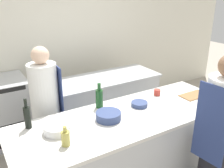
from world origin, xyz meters
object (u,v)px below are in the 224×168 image
object	(u,v)px
bowl_prep_small	(108,116)
chef_at_stove	(46,112)
bottle_olive_oil	(65,138)
bowl_ceramic_blue	(57,129)
cup	(157,92)
bottle_vinegar	(27,117)
bowl_mixing_large	(139,104)
bottle_wine	(99,98)
chef_at_prep_near	(218,135)

from	to	relation	value
bowl_prep_small	chef_at_stove	bearing A→B (deg)	122.68
chef_at_stove	bottle_olive_oil	distance (m)	0.93
bowl_ceramic_blue	bottle_olive_oil	bearing A→B (deg)	-91.94
chef_at_stove	cup	size ratio (longest dim) A/B	19.59
cup	bottle_vinegar	bearing A→B (deg)	178.26
bowl_mixing_large	bowl_ceramic_blue	size ratio (longest dim) A/B	0.74
bottle_olive_oil	cup	distance (m)	1.48
bottle_wine	bowl_prep_small	world-z (taller)	bottle_wine
bowl_mixing_large	bowl_ceramic_blue	bearing A→B (deg)	-177.63
chef_at_stove	bottle_vinegar	xyz separation A→B (m)	(-0.31, -0.44, 0.23)
bottle_wine	chef_at_prep_near	bearing A→B (deg)	-52.27
bottle_vinegar	bottle_wine	distance (m)	0.82
bottle_vinegar	bowl_prep_small	distance (m)	0.82
chef_at_prep_near	cup	bearing A→B (deg)	-6.77
bottle_wine	cup	distance (m)	0.82
chef_at_stove	bottle_olive_oil	world-z (taller)	chef_at_stove
bottle_wine	bowl_mixing_large	xyz separation A→B (m)	(0.42, -0.22, -0.09)
bottle_vinegar	bowl_mixing_large	bearing A→B (deg)	-8.54
chef_at_stove	bottle_vinegar	size ratio (longest dim) A/B	5.16
chef_at_prep_near	bottle_olive_oil	size ratio (longest dim) A/B	8.87
bottle_olive_oil	bowl_prep_small	bearing A→B (deg)	19.82
bottle_vinegar	bowl_ceramic_blue	xyz separation A→B (m)	(0.22, -0.23, -0.09)
chef_at_stove	bottle_wine	bearing A→B (deg)	53.87
chef_at_stove	bowl_ceramic_blue	bearing A→B (deg)	-5.48
bottle_vinegar	cup	bearing A→B (deg)	-1.74
bottle_olive_oil	chef_at_prep_near	bearing A→B (deg)	-20.50
bottle_vinegar	cup	xyz separation A→B (m)	(1.63, -0.05, -0.09)
chef_at_stove	bowl_mixing_large	world-z (taller)	chef_at_stove
chef_at_stove	bottle_wine	distance (m)	0.69
bottle_vinegar	cup	distance (m)	1.63
chef_at_prep_near	bottle_vinegar	size ratio (longest dim) A/B	5.34
bottle_wine	bowl_mixing_large	size ratio (longest dim) A/B	1.55
bottle_olive_oil	bowl_prep_small	size ratio (longest dim) A/B	0.71
cup	chef_at_stove	bearing A→B (deg)	159.69
bottle_olive_oil	cup	bearing A→B (deg)	16.59
bottle_vinegar	bowl_mixing_large	distance (m)	1.26
chef_at_prep_near	bowl_mixing_large	xyz separation A→B (m)	(-0.38, 0.81, 0.10)
chef_at_prep_near	bowl_mixing_large	size ratio (longest dim) A/B	8.71
chef_at_prep_near	chef_at_stove	bearing A→B (deg)	36.13
bowl_ceramic_blue	bowl_prep_small	bearing A→B (deg)	-4.56
bottle_olive_oil	bottle_vinegar	xyz separation A→B (m)	(-0.21, 0.47, 0.05)
bottle_olive_oil	bowl_mixing_large	size ratio (longest dim) A/B	0.98
bowl_mixing_large	cup	world-z (taller)	cup
bowl_mixing_large	bowl_ceramic_blue	distance (m)	1.02
bowl_prep_small	cup	size ratio (longest dim) A/B	3.23
bowl_ceramic_blue	chef_at_stove	bearing A→B (deg)	82.10
bottle_vinegar	bottle_wine	xyz separation A→B (m)	(0.82, 0.03, -0.01)
bowl_prep_small	bottle_wine	bearing A→B (deg)	79.34
chef_at_prep_near	chef_at_stove	size ratio (longest dim) A/B	1.03
chef_at_stove	bowl_ceramic_blue	distance (m)	0.69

